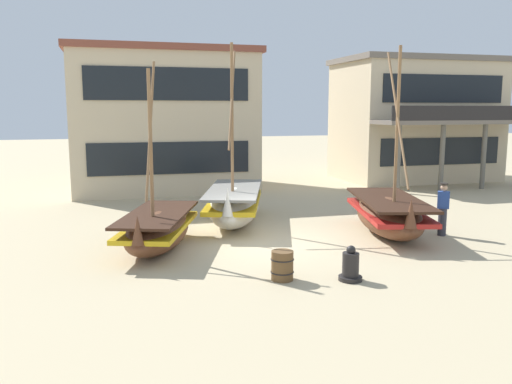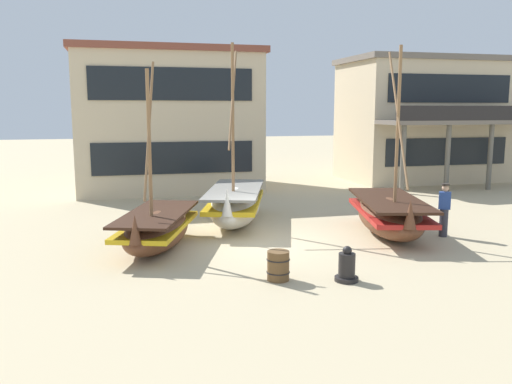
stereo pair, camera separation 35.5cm
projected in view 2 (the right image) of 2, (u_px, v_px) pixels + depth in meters
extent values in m
plane|color=tan|center=(264.00, 243.00, 15.88)|extent=(120.00, 120.00, 0.00)
ellipsoid|color=brown|center=(389.00, 217.00, 16.88)|extent=(2.90, 5.00, 1.17)
cube|color=red|center=(389.00, 212.00, 16.86)|extent=(2.87, 4.83, 0.14)
cube|color=#351E13|center=(390.00, 200.00, 16.80)|extent=(2.93, 4.93, 0.08)
cone|color=brown|center=(410.00, 214.00, 14.57)|extent=(0.43, 0.43, 0.82)
cylinder|color=olive|center=(398.00, 131.00, 15.88)|extent=(0.10, 0.10, 5.02)
cylinder|color=olive|center=(398.00, 117.00, 15.81)|extent=(0.76, 2.70, 4.06)
cube|color=olive|center=(387.00, 202.00, 17.17)|extent=(1.68, 0.58, 0.06)
ellipsoid|color=silver|center=(235.00, 206.00, 18.48)|extent=(3.12, 5.18, 1.26)
cube|color=gold|center=(235.00, 202.00, 18.46)|extent=(3.08, 5.00, 0.15)
cube|color=gray|center=(235.00, 190.00, 18.39)|extent=(3.14, 5.11, 0.09)
cone|color=silver|center=(227.00, 202.00, 16.07)|extent=(0.42, 0.42, 0.88)
cylinder|color=olive|center=(233.00, 124.00, 17.43)|extent=(0.10, 0.10, 5.22)
cylinder|color=olive|center=(233.00, 98.00, 17.30)|extent=(0.80, 2.26, 3.26)
cube|color=olive|center=(236.00, 192.00, 18.78)|extent=(1.57, 0.65, 0.06)
ellipsoid|color=brown|center=(157.00, 230.00, 15.17)|extent=(2.84, 4.43, 1.07)
cube|color=gold|center=(157.00, 226.00, 15.15)|extent=(2.80, 4.27, 0.13)
cube|color=#351E13|center=(157.00, 214.00, 15.09)|extent=(2.86, 4.36, 0.07)
cone|color=brown|center=(135.00, 230.00, 13.14)|extent=(0.40, 0.40, 0.75)
cylinder|color=olive|center=(149.00, 150.00, 14.29)|extent=(0.10, 0.10, 4.29)
cylinder|color=olive|center=(149.00, 130.00, 14.21)|extent=(0.48, 1.22, 3.70)
cube|color=olive|center=(160.00, 215.00, 15.42)|extent=(1.46, 0.64, 0.06)
cylinder|color=#33333D|center=(444.00, 223.00, 16.64)|extent=(0.26, 0.26, 0.88)
cube|color=#2D4C99|center=(445.00, 201.00, 16.53)|extent=(0.42, 0.39, 0.54)
sphere|color=tan|center=(445.00, 188.00, 16.47)|extent=(0.22, 0.22, 0.22)
cylinder|color=#2D2823|center=(446.00, 184.00, 16.45)|extent=(0.24, 0.24, 0.05)
cylinder|color=black|center=(346.00, 279.00, 12.38)|extent=(0.56, 0.56, 0.10)
cylinder|color=black|center=(347.00, 265.00, 12.33)|extent=(0.39, 0.39, 0.56)
sphere|color=black|center=(347.00, 251.00, 12.27)|extent=(0.22, 0.22, 0.22)
cylinder|color=brown|center=(278.00, 266.00, 12.40)|extent=(0.52, 0.52, 0.70)
torus|color=black|center=(278.00, 259.00, 12.37)|extent=(0.56, 0.56, 0.03)
torus|color=black|center=(278.00, 272.00, 12.42)|extent=(0.56, 0.56, 0.03)
cube|color=beige|center=(168.00, 123.00, 26.41)|extent=(8.59, 5.81, 6.54)
cube|color=brown|center=(166.00, 53.00, 25.88)|extent=(8.94, 6.05, 0.30)
cube|color=black|center=(174.00, 158.00, 23.83)|extent=(7.22, 0.06, 1.44)
cube|color=black|center=(172.00, 84.00, 23.32)|extent=(7.22, 0.06, 1.44)
cube|color=beige|center=(421.00, 122.00, 29.89)|extent=(8.38, 5.21, 6.47)
cube|color=#70665B|center=(424.00, 61.00, 29.36)|extent=(8.71, 5.42, 0.30)
cube|color=black|center=(447.00, 152.00, 27.59)|extent=(7.04, 0.06, 1.42)
cube|color=black|center=(451.00, 88.00, 27.09)|extent=(7.04, 0.06, 1.42)
cube|color=#70665B|center=(461.00, 122.00, 26.33)|extent=(8.38, 2.19, 0.20)
cylinder|color=#666056|center=(403.00, 159.00, 24.99)|extent=(0.24, 0.24, 3.24)
cylinder|color=#666056|center=(447.00, 158.00, 25.57)|extent=(0.24, 0.24, 3.24)
cylinder|color=#666056|center=(490.00, 157.00, 26.16)|extent=(0.24, 0.24, 3.24)
cube|color=black|center=(476.00, 113.00, 25.26)|extent=(8.38, 0.08, 0.70)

